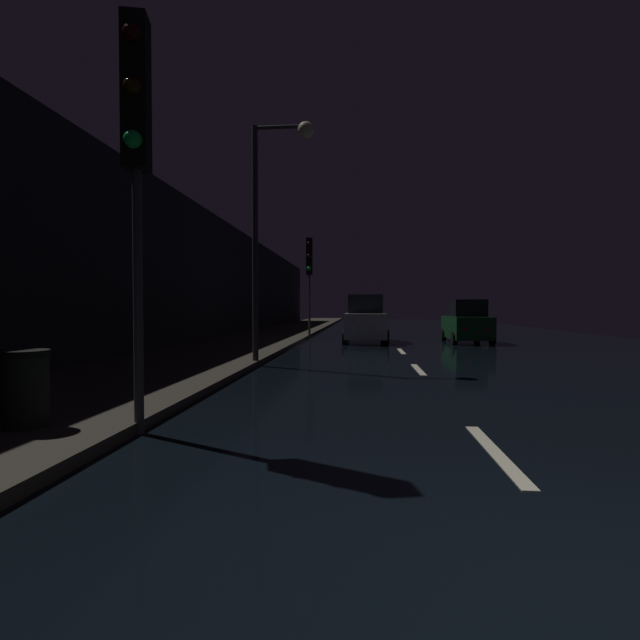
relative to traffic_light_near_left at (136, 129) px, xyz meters
name	(u,v)px	position (x,y,z in m)	size (l,w,h in m)	color
ground	(387,336)	(4.27, 21.10, -3.83)	(25.35, 84.00, 0.02)	black
sidewalk_left	(275,334)	(-2.20, 21.10, -3.74)	(4.40, 84.00, 0.15)	#38332B
building_facade_left	(211,278)	(-4.80, 17.60, -0.71)	(0.80, 63.00, 6.22)	black
lane_centerline	(410,361)	(4.27, 8.53, -3.81)	(0.16, 18.78, 0.01)	beige
traffic_light_near_left	(136,129)	(0.00, 0.00, 0.00)	(0.37, 0.48, 5.22)	#38383A
traffic_light_far_left	(309,265)	(0.10, 18.58, 0.01)	(0.31, 0.46, 5.24)	#38383A
streetlamp_overhead	(273,204)	(0.38, 7.01, 0.62)	(1.70, 0.44, 6.62)	#2D2D30
trash_bin_curbside	(25,388)	(-1.27, -0.32, -3.20)	(0.55, 0.55, 0.93)	black
car_approaching_headlights	(365,321)	(2.98, 16.38, -2.81)	(2.03, 4.39, 2.21)	silver
car_parked_right_far	(467,323)	(7.64, 16.46, -2.92)	(1.81, 3.93, 1.98)	#0F3819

